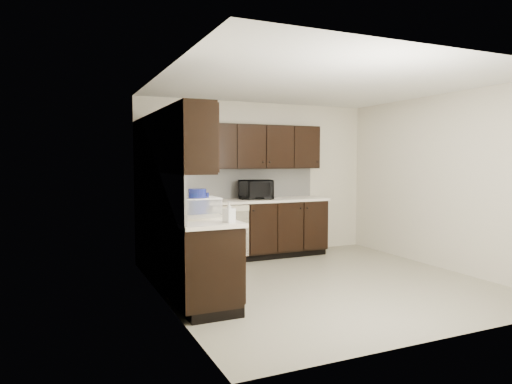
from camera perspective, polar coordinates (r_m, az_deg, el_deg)
floor at (r=5.98m, az=8.23°, el=-11.14°), size 4.00×4.00×0.00m
ceiling at (r=5.85m, az=8.48°, el=13.23°), size 4.00×4.00×0.00m
wall_back at (r=7.54m, az=0.17°, el=1.66°), size 4.00×0.02×2.50m
wall_left at (r=5.00m, az=-11.36°, el=0.40°), size 0.02×4.00×2.50m
wall_right at (r=7.06m, az=22.18°, el=1.21°), size 0.02×4.00×2.50m
wall_front at (r=4.24m, az=23.02°, el=-0.48°), size 4.00×0.02×2.50m
lower_cabinets at (r=6.44m, az=-4.77°, el=-6.25°), size 3.00×2.80×0.90m
countertop at (r=6.37m, az=-4.81°, el=-1.76°), size 3.03×2.83×0.04m
backsplash at (r=6.48m, az=-7.19°, el=0.63°), size 3.00×2.80×0.48m
upper_cabinets at (r=6.40m, az=-5.94°, el=5.88°), size 3.00×2.80×0.70m
dishwasher at (r=6.80m, az=-3.17°, el=-4.56°), size 0.58×0.04×0.78m
sink at (r=5.11m, az=-7.77°, el=-3.65°), size 0.54×0.82×0.42m
microwave at (r=7.25m, az=-0.03°, el=0.31°), size 0.64×0.53×0.30m
soap_bottle_a at (r=4.52m, az=-3.40°, el=-2.50°), size 0.13×0.13×0.21m
soap_bottle_b at (r=5.10m, az=-10.14°, el=-1.68°), size 0.11×0.11×0.24m
toaster_oven at (r=6.77m, az=-12.55°, el=-0.33°), size 0.38×0.29×0.23m
storage_bin at (r=5.22m, az=-7.47°, el=-1.80°), size 0.52×0.41×0.19m
blue_pitcher at (r=5.13m, az=-7.35°, el=-1.26°), size 0.23×0.23×0.30m
teal_tumbler at (r=5.69m, az=-7.77°, el=-1.29°), size 0.10×0.10×0.19m
paper_towel_roll at (r=6.42m, az=-10.36°, el=-0.05°), size 0.18×0.18×0.34m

